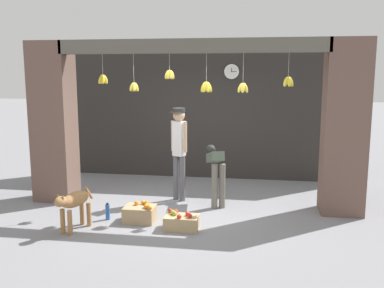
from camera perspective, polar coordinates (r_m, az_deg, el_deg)
ground_plane at (r=7.60m, az=-0.43°, el=-8.80°), size 60.00×60.00×0.00m
shop_back_wall at (r=9.71m, az=1.94°, el=4.08°), size 6.50×0.12×2.95m
shop_pillar_left at (r=8.38m, az=-17.95°, el=2.77°), size 0.70×0.60×2.95m
shop_pillar_right at (r=7.61m, az=19.67°, el=2.05°), size 0.70×0.60×2.95m
storefront_awning at (r=7.35m, az=-0.29°, el=12.56°), size 4.60×0.28×0.91m
dog at (r=6.78m, az=-15.47°, el=-7.54°), size 0.38×0.82×0.65m
shopkeeper at (r=7.94m, az=-1.74°, el=-0.23°), size 0.32×0.31×1.75m
worker_stooping at (r=7.77m, az=3.18°, el=-3.15°), size 0.43×0.78×1.04m
fruit_crate_oranges at (r=7.06m, az=-6.93°, el=-9.17°), size 0.49×0.39×0.32m
fruit_crate_apples at (r=6.70m, az=-1.42°, el=-10.34°), size 0.52×0.34×0.28m
water_bottle at (r=7.23m, az=-11.18°, el=-8.86°), size 0.07×0.07×0.28m
wall_clock at (r=9.54m, az=5.30°, el=9.59°), size 0.35×0.03×0.35m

